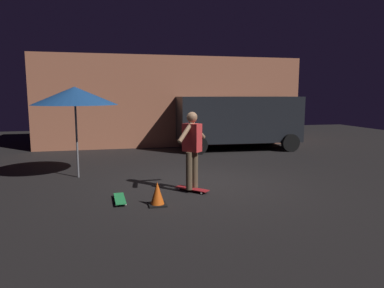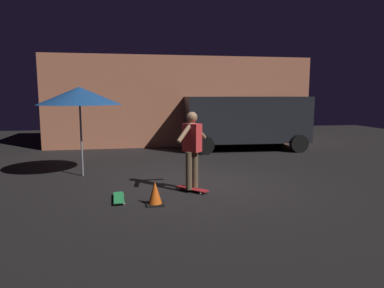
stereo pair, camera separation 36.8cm
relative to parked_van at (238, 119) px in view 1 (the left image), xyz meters
The scene contains 8 objects.
ground_plane 5.78m from the parked_van, 120.15° to the right, with size 28.00×28.00×0.00m, color black.
low_building 3.76m from the parked_van, 128.56° to the left, with size 10.84×3.76×3.64m.
parked_van is the anchor object (origin of this frame).
patio_umbrella 6.76m from the parked_van, 147.55° to the right, with size 2.10×2.10×2.30m.
skateboard_ridden 6.45m from the parked_van, 119.29° to the right, with size 0.68×0.71×0.07m.
skateboard_spare 7.62m from the parked_van, 128.24° to the right, with size 0.25×0.79×0.07m.
skater 6.35m from the parked_van, 119.29° to the right, with size 0.78×0.73×1.67m.
traffic_cone 7.54m from the parked_van, 122.08° to the right, with size 0.34×0.34×0.46m.
Camera 1 is at (-1.94, -7.87, 2.10)m, focal length 32.62 mm.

